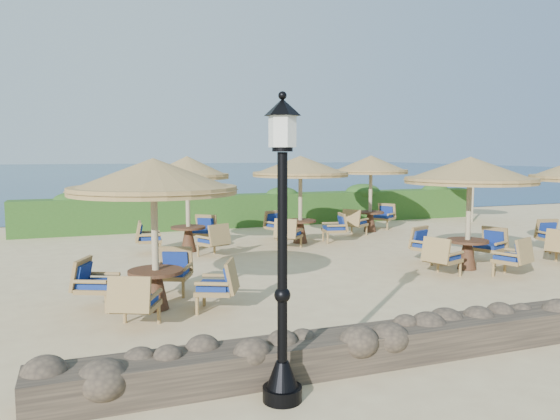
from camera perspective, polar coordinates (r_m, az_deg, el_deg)
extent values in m
plane|color=#D8BF89|center=(14.29, 8.62, -5.13)|extent=(120.00, 120.00, 0.00)
plane|color=#0A2545|center=(82.56, -15.80, 3.87)|extent=(160.00, 160.00, 0.00)
cube|color=#204516|center=(20.72, -1.09, 0.06)|extent=(18.00, 0.90, 1.20)
cylinder|color=black|center=(6.39, 0.24, -18.63)|extent=(0.44, 0.44, 0.16)
cone|color=black|center=(6.30, 0.24, -16.81)|extent=(0.36, 0.36, 0.30)
cylinder|color=black|center=(5.93, 0.25, -5.60)|extent=(0.11, 0.11, 2.40)
cylinder|color=silver|center=(5.81, 0.26, 8.35)|extent=(0.30, 0.30, 0.36)
cone|color=black|center=(5.83, 0.26, 10.70)|extent=(0.40, 0.40, 0.18)
cylinder|color=tan|center=(22.84, 19.48, 1.53)|extent=(0.10, 0.10, 2.20)
cone|color=olive|center=(22.78, 19.58, 4.24)|extent=(2.30, 2.30, 0.45)
cylinder|color=tan|center=(9.72, -12.94, -3.28)|extent=(0.12, 0.12, 2.40)
cone|color=olive|center=(9.61, -13.10, 3.68)|extent=(2.91, 2.91, 0.55)
cylinder|color=olive|center=(9.62, -13.06, 2.02)|extent=(2.86, 2.86, 0.14)
cylinder|color=#4E2E1C|center=(9.82, -12.86, -6.27)|extent=(0.96, 0.96, 0.06)
cone|color=#4E2E1C|center=(9.90, -12.82, -8.25)|extent=(0.44, 0.44, 0.64)
cylinder|color=tan|center=(13.50, 19.09, -0.89)|extent=(0.12, 0.12, 2.40)
cone|color=olive|center=(13.42, 19.26, 4.12)|extent=(3.04, 3.04, 0.55)
cylinder|color=olive|center=(13.43, 19.22, 2.93)|extent=(2.98, 2.98, 0.14)
cylinder|color=#4E2E1C|center=(13.57, 19.01, -3.07)|extent=(0.96, 0.96, 0.06)
cone|color=#4E2E1C|center=(13.63, 18.96, -4.52)|extent=(0.44, 0.44, 0.64)
cylinder|color=tan|center=(15.28, -9.60, 0.12)|extent=(0.12, 0.12, 2.40)
cone|color=olive|center=(15.20, -9.68, 4.55)|extent=(2.31, 2.31, 0.55)
cylinder|color=olive|center=(15.21, -9.66, 3.50)|extent=(2.26, 2.26, 0.14)
cylinder|color=#4E2E1C|center=(15.34, -9.57, -1.81)|extent=(0.96, 0.96, 0.06)
cone|color=#4E2E1C|center=(15.39, -9.54, -3.10)|extent=(0.44, 0.44, 0.64)
cylinder|color=tan|center=(16.52, 2.14, 0.64)|extent=(0.12, 0.12, 2.40)
cone|color=olive|center=(16.45, 2.15, 4.73)|extent=(2.92, 2.92, 0.55)
cylinder|color=olive|center=(16.46, 2.15, 3.76)|extent=(2.87, 2.87, 0.14)
cylinder|color=#4E2E1C|center=(16.58, 2.13, -1.15)|extent=(0.96, 0.96, 0.06)
cone|color=#4E2E1C|center=(16.62, 2.13, -2.35)|extent=(0.44, 0.44, 0.64)
cylinder|color=tan|center=(19.16, 9.43, 1.30)|extent=(0.12, 0.12, 2.40)
cone|color=olive|center=(19.11, 9.49, 4.83)|extent=(2.55, 2.55, 0.55)
cylinder|color=olive|center=(19.11, 9.48, 3.99)|extent=(2.50, 2.50, 0.14)
cylinder|color=#4E2E1C|center=(19.21, 9.40, -0.24)|extent=(0.96, 0.96, 0.06)
cone|color=#4E2E1C|center=(19.25, 9.39, -1.28)|extent=(0.44, 0.44, 0.64)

